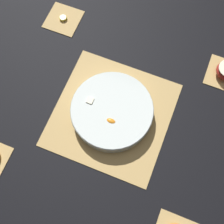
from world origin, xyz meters
TOP-DOWN VIEW (x-y plane):
  - ground_plane at (0.00, 0.00)m, footprint 6.00×6.00m
  - bamboo_mat_center at (0.00, 0.00)m, footprint 0.40×0.40m
  - coaster_mat_near_right at (0.33, -0.31)m, footprint 0.13×0.13m
  - fruit_salad_bowl at (0.00, 0.00)m, footprint 0.29×0.29m
  - banana_coin_single at (0.33, -0.31)m, footprint 0.03×0.03m

SIDE VIEW (x-z plane):
  - ground_plane at x=0.00m, z-range 0.00..0.00m
  - coaster_mat_near_right at x=0.33m, z-range 0.00..0.01m
  - bamboo_mat_center at x=0.00m, z-range 0.00..0.01m
  - banana_coin_single at x=0.33m, z-range 0.01..0.01m
  - fruit_salad_bowl at x=0.00m, z-range 0.01..0.07m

